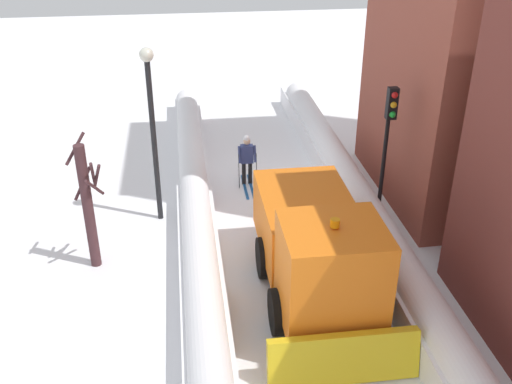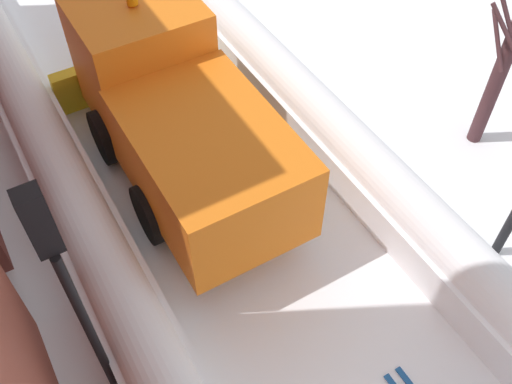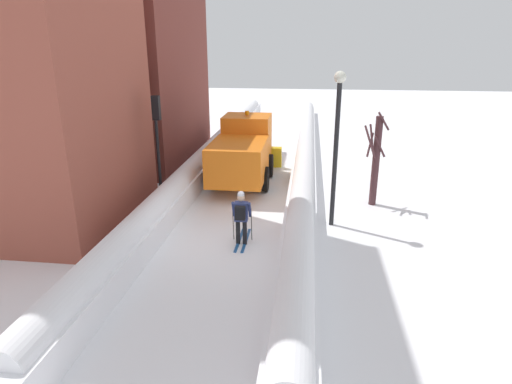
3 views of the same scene
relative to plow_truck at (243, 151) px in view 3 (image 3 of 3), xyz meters
name	(u,v)px [view 3 (image 3 of 3)]	position (x,y,z in m)	size (l,w,h in m)	color
ground_plane	(258,163)	(0.31, 3.47, -1.48)	(80.00, 80.00, 0.00)	white
snowbank_left	(213,151)	(-2.17, 3.47, -0.88)	(1.10, 36.00, 1.27)	white
snowbank_right	(305,155)	(2.78, 3.47, -0.94)	(1.10, 36.00, 1.17)	white
building_brick_mid	(114,65)	(-7.58, 4.02, 3.55)	(8.21, 9.38, 10.05)	brown
plow_truck	(243,151)	(0.00, 0.00, 0.00)	(3.20, 5.98, 3.12)	orange
skier	(241,215)	(0.92, -6.49, -0.48)	(0.62, 1.80, 1.81)	black
traffic_light_pole	(157,130)	(-2.76, -3.34, 1.55)	(0.28, 0.42, 4.32)	black
street_lamp	(337,132)	(3.87, -4.52, 1.89)	(0.40, 0.40, 5.33)	black
bare_tree_near	(376,159)	(5.58, -2.23, 0.40)	(0.92, 1.14, 3.77)	#472A2D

